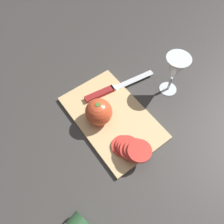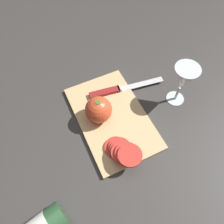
% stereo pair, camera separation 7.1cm
% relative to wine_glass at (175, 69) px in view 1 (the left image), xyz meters
% --- Properties ---
extents(ground_plane, '(3.00, 3.00, 0.00)m').
position_rel_wine_glass_xyz_m(ground_plane, '(-0.03, 0.27, -0.11)').
color(ground_plane, '#383533').
extents(cutting_board, '(0.35, 0.22, 0.01)m').
position_rel_wine_glass_xyz_m(cutting_board, '(0.02, 0.24, -0.10)').
color(cutting_board, tan).
rests_on(cutting_board, ground_plane).
extents(wine_glass, '(0.08, 0.08, 0.16)m').
position_rel_wine_glass_xyz_m(wine_glass, '(0.00, 0.00, 0.00)').
color(wine_glass, silver).
rests_on(wine_glass, ground_plane).
extents(whole_tomato, '(0.09, 0.09, 0.09)m').
position_rel_wine_glass_xyz_m(whole_tomato, '(0.04, 0.28, -0.05)').
color(whole_tomato, '#DB4C28').
rests_on(whole_tomato, cutting_board).
extents(knife, '(0.06, 0.28, 0.01)m').
position_rel_wine_glass_xyz_m(knife, '(0.12, 0.20, -0.09)').
color(knife, silver).
rests_on(knife, cutting_board).
extents(tomato_slice_stack_near, '(0.12, 0.09, 0.05)m').
position_rel_wine_glass_xyz_m(tomato_slice_stack_near, '(-0.11, 0.27, -0.07)').
color(tomato_slice_stack_near, red).
rests_on(tomato_slice_stack_near, cutting_board).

